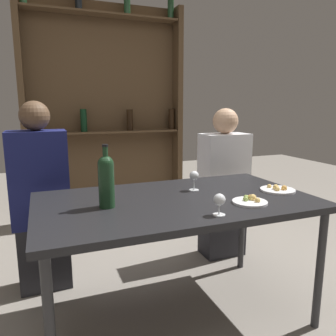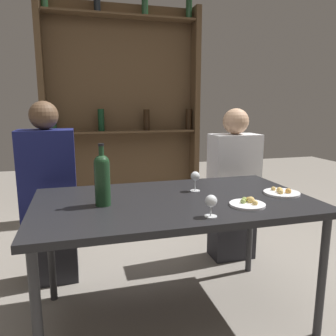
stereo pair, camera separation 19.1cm
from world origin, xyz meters
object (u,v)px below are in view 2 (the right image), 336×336
at_px(wine_glass_1, 211,202).
at_px(food_plate_1, 282,192).
at_px(wine_glass_0, 195,177).
at_px(wine_bottle, 102,178).
at_px(food_plate_0, 248,203).
at_px(seated_person_left, 50,199).
at_px(seated_person_right, 233,189).

xyz_separation_m(wine_glass_1, food_plate_1, (0.55, 0.26, -0.06)).
bearing_deg(wine_glass_0, wine_bottle, -165.79).
relative_size(wine_glass_0, wine_glass_1, 1.14).
relative_size(wine_glass_1, food_plate_1, 0.51).
relative_size(food_plate_0, seated_person_left, 0.15).
bearing_deg(food_plate_0, seated_person_right, 67.69).
distance_m(wine_glass_1, seated_person_right, 1.17).
bearing_deg(wine_bottle, seated_person_right, 31.33).
relative_size(wine_bottle, seated_person_left, 0.25).
height_order(food_plate_0, food_plate_1, food_plate_0).
height_order(wine_bottle, food_plate_0, wine_bottle).
bearing_deg(food_plate_1, wine_glass_0, 156.77).
bearing_deg(seated_person_left, seated_person_right, -0.00).
bearing_deg(seated_person_left, wine_bottle, -63.92).
relative_size(food_plate_1, seated_person_right, 0.17).
xyz_separation_m(wine_glass_0, seated_person_left, (-0.88, 0.51, -0.21)).
bearing_deg(wine_glass_0, seated_person_right, 44.81).
height_order(food_plate_1, seated_person_left, seated_person_left).
bearing_deg(food_plate_0, wine_bottle, 164.28).
xyz_separation_m(food_plate_1, seated_person_left, (-1.34, 0.71, -0.14)).
distance_m(wine_bottle, seated_person_left, 0.78).
xyz_separation_m(wine_glass_1, seated_person_right, (0.61, 0.97, -0.22)).
relative_size(wine_glass_0, food_plate_1, 0.58).
distance_m(food_plate_0, seated_person_right, 0.94).
xyz_separation_m(wine_glass_1, seated_person_left, (-0.79, 0.97, -0.20)).
xyz_separation_m(wine_bottle, wine_glass_0, (0.56, 0.14, -0.06)).
xyz_separation_m(wine_bottle, seated_person_left, (-0.32, 0.65, -0.27)).
height_order(wine_bottle, wine_glass_0, wine_bottle).
height_order(wine_glass_0, food_plate_1, wine_glass_0).
xyz_separation_m(wine_bottle, seated_person_right, (1.07, 0.65, -0.30)).
height_order(wine_bottle, seated_person_left, seated_person_left).
distance_m(wine_glass_0, seated_person_left, 1.04).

